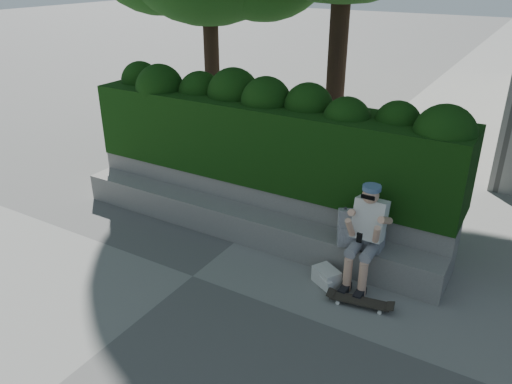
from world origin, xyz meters
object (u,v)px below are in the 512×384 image
Objects in this scene: backpack_ground at (326,276)px; skateboard at (360,301)px; person at (367,231)px; backpack_plaid at (351,228)px.

skateboard is at bearing 8.07° from backpack_ground.
person is 4.03× the size of backpack_ground.
skateboard is 0.58m from backpack_ground.
person is 0.26m from backpack_plaid.
skateboard is 0.96m from backpack_plaid.
backpack_ground is (-0.38, -0.30, -0.64)m from person.
backpack_ground is at bearing -136.19° from backpack_plaid.
backpack_plaid is 0.71m from backpack_ground.
person reaches higher than skateboard.
person reaches higher than backpack_plaid.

